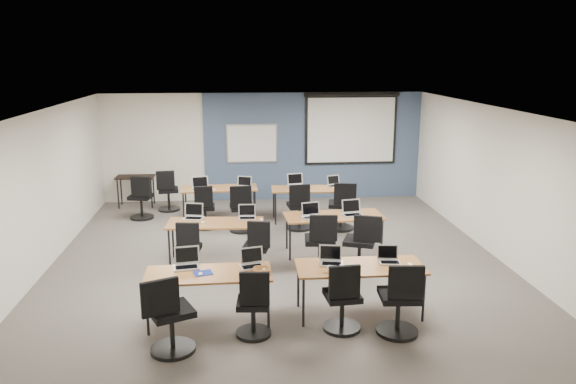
{
  "coord_description": "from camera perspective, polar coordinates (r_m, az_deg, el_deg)",
  "views": [
    {
      "loc": [
        -0.7,
        -9.49,
        3.61
      ],
      "look_at": [
        0.23,
        0.4,
        1.17
      ],
      "focal_mm": 35.0,
      "sensor_mm": 36.0,
      "label": 1
    }
  ],
  "objects": [
    {
      "name": "laptop_11",
      "position": [
        12.68,
        4.69,
        0.87
      ],
      "size": [
        0.3,
        0.26,
        0.23
      ],
      "rotation": [
        0.0,
        0.0,
        0.34
      ],
      "color": "silver",
      "rests_on": "training_table_back_right"
    },
    {
      "name": "mouse_4",
      "position": [
        9.98,
        -8.66,
        -3.07
      ],
      "size": [
        0.09,
        0.12,
        0.04
      ],
      "primitive_type": "ellipsoid",
      "rotation": [
        0.0,
        0.0,
        -0.33
      ],
      "color": "white",
      "rests_on": "training_table_mid_left"
    },
    {
      "name": "training_table_mid_right",
      "position": [
        10.39,
        4.66,
        -2.61
      ],
      "size": [
        1.8,
        0.75,
        0.73
      ],
      "rotation": [
        0.0,
        0.0,
        0.05
      ],
      "color": "#A26637",
      "rests_on": "floor"
    },
    {
      "name": "task_chair_9",
      "position": [
        11.71,
        -4.72,
        -2.06
      ],
      "size": [
        0.54,
        0.54,
        1.02
      ],
      "rotation": [
        0.0,
        0.0,
        0.09
      ],
      "color": "black",
      "rests_on": "floor"
    },
    {
      "name": "wall_back",
      "position": [
        14.19,
        -2.47,
        4.61
      ],
      "size": [
        8.0,
        0.04,
        2.7
      ],
      "primitive_type": "cube",
      "color": "beige",
      "rests_on": "ground"
    },
    {
      "name": "wall_right",
      "position": [
        10.83,
        20.5,
        0.85
      ],
      "size": [
        0.04,
        9.0,
        2.7
      ],
      "primitive_type": "cube",
      "color": "beige",
      "rests_on": "ground"
    },
    {
      "name": "training_table_back_left",
      "position": [
        12.58,
        -6.98,
        0.22
      ],
      "size": [
        1.68,
        0.7,
        0.73
      ],
      "rotation": [
        0.0,
        0.0,
        0.03
      ],
      "color": "#986B42",
      "rests_on": "floor"
    },
    {
      "name": "laptop_5",
      "position": [
        10.18,
        -4.17,
        -2.33
      ],
      "size": [
        0.31,
        0.27,
        0.24
      ],
      "rotation": [
        0.0,
        0.0,
        -0.03
      ],
      "color": "#B6B6BD",
      "rests_on": "training_table_mid_left"
    },
    {
      "name": "task_chair_8",
      "position": [
        12.01,
        -8.46,
        -1.9
      ],
      "size": [
        0.47,
        0.47,
        0.96
      ],
      "rotation": [
        0.0,
        0.0,
        0.03
      ],
      "color": "black",
      "rests_on": "floor"
    },
    {
      "name": "mouse_1",
      "position": [
        7.8,
        -2.46,
        -7.79
      ],
      "size": [
        0.09,
        0.11,
        0.03
      ],
      "primitive_type": "ellipsoid",
      "rotation": [
        0.0,
        0.0,
        -0.32
      ],
      "color": "white",
      "rests_on": "training_table_front_left"
    },
    {
      "name": "wall_left",
      "position": [
        10.3,
        -23.9,
        -0.1
      ],
      "size": [
        0.04,
        9.0,
        2.7
      ],
      "primitive_type": "cube",
      "color": "beige",
      "rests_on": "ground"
    },
    {
      "name": "floor",
      "position": [
        10.18,
        -1.07,
        -6.99
      ],
      "size": [
        8.0,
        9.0,
        0.02
      ],
      "primitive_type": "cube",
      "color": "#6B6354",
      "rests_on": "ground"
    },
    {
      "name": "task_chair_7",
      "position": [
        9.59,
        7.45,
        -5.67
      ],
      "size": [
        0.6,
        0.57,
        1.05
      ],
      "rotation": [
        0.0,
        0.0,
        -0.36
      ],
      "color": "black",
      "rests_on": "floor"
    },
    {
      "name": "projector_screen",
      "position": [
        14.3,
        6.42,
        6.77
      ],
      "size": [
        2.4,
        0.1,
        1.82
      ],
      "color": "black",
      "rests_on": "wall_back"
    },
    {
      "name": "snack_plate",
      "position": [
        7.75,
        4.88,
        -8.03
      ],
      "size": [
        0.22,
        0.22,
        0.01
      ],
      "primitive_type": "cylinder",
      "rotation": [
        0.0,
        0.0,
        0.21
      ],
      "color": "white",
      "rests_on": "training_table_front_right"
    },
    {
      "name": "laptop_4",
      "position": [
        10.3,
        -9.56,
        -2.29
      ],
      "size": [
        0.34,
        0.29,
        0.26
      ],
      "rotation": [
        0.0,
        0.0,
        -0.21
      ],
      "color": "silver",
      "rests_on": "training_table_mid_left"
    },
    {
      "name": "laptop_9",
      "position": [
        12.51,
        -4.43,
        0.72
      ],
      "size": [
        0.32,
        0.27,
        0.25
      ],
      "rotation": [
        0.0,
        0.0,
        -0.3
      ],
      "color": "#B2B2B2",
      "rests_on": "training_table_back_left"
    },
    {
      "name": "mouse_6",
      "position": [
        10.13,
        3.74,
        -2.69
      ],
      "size": [
        0.07,
        0.11,
        0.04
      ],
      "primitive_type": "ellipsoid",
      "rotation": [
        0.0,
        0.0,
        -0.05
      ],
      "color": "white",
      "rests_on": "training_table_mid_right"
    },
    {
      "name": "task_chair_5",
      "position": [
        9.5,
        -3.18,
        -6.05
      ],
      "size": [
        0.47,
        0.47,
        0.95
      ],
      "rotation": [
        0.0,
        0.0,
        -0.22
      ],
      "color": "black",
      "rests_on": "floor"
    },
    {
      "name": "mouse_10",
      "position": [
        12.45,
        1.62,
        0.46
      ],
      "size": [
        0.08,
        0.11,
        0.03
      ],
      "primitive_type": "ellipsoid",
      "rotation": [
        0.0,
        0.0,
        -0.23
      ],
      "color": "white",
      "rests_on": "training_table_back_right"
    },
    {
      "name": "task_chair_10",
      "position": [
        11.82,
        1.16,
        -1.88
      ],
      "size": [
        0.53,
        0.53,
        1.01
      ],
      "rotation": [
        0.0,
        0.0,
        0.1
      ],
      "color": "black",
      "rests_on": "floor"
    },
    {
      "name": "training_table_mid_left",
      "position": [
        10.01,
        -7.39,
        -3.34
      ],
      "size": [
        1.69,
        0.7,
        0.73
      ],
      "rotation": [
        0.0,
        0.0,
        -0.07
      ],
      "color": "brown",
      "rests_on": "floor"
    },
    {
      "name": "task_chair_4",
      "position": [
        9.57,
        -10.11,
        -6.1
      ],
      "size": [
        0.47,
        0.47,
        0.95
      ],
      "rotation": [
        0.0,
        0.0,
        -0.13
      ],
      "color": "black",
      "rests_on": "floor"
    },
    {
      "name": "whiteboard",
      "position": [
        14.09,
        -3.69,
        4.94
      ],
      "size": [
        1.28,
        0.03,
        0.98
      ],
      "color": "#A8A9AC",
      "rests_on": "wall_back"
    },
    {
      "name": "laptop_3",
      "position": [
        8.18,
        10.2,
        -6.63
      ],
      "size": [
        0.3,
        0.26,
        0.23
      ],
      "rotation": [
        0.0,
        0.0,
        -0.13
      ],
      "color": "silver",
      "rests_on": "training_table_front_right"
    },
    {
      "name": "coffee_cup",
      "position": [
        7.71,
        4.25,
        -7.83
      ],
      "size": [
        0.07,
        0.07,
        0.07
      ],
      "primitive_type": "imported",
      "rotation": [
        0.0,
        0.0,
        -0.03
      ],
      "color": "silver",
      "rests_on": "snack_plate"
    },
    {
      "name": "training_table_back_right",
      "position": [
        12.44,
        2.15,
        0.15
      ],
      "size": [
        1.66,
        0.69,
        0.73
      ],
      "rotation": [
        0.0,
        0.0,
        -0.05
      ],
      "color": "olive",
      "rests_on": "floor"
    },
    {
      "name": "mouse_0",
      "position": [
        7.71,
        -8.89,
        -8.22
      ],
      "size": [
        0.06,
        0.1,
        0.03
      ],
      "primitive_type": "ellipsoid",
      "rotation": [
        0.0,
        0.0,
        0.02
      ],
      "color": "white",
      "rests_on": "training_table_front_left"
    },
    {
      "name": "snack_bowl",
      "position": [
        7.7,
        -2.66,
        -7.93
      ],
      "size": [
        0.27,
        0.27,
        0.07
      ],
      "primitive_type": "imported",
      "rotation": [
        0.0,
        0.0,
        0.01
      ],
      "color": "#975C2A",
      "rests_on": "training_table_front_left"
    },
    {
      "name": "mouse_11",
      "position": [
        12.62,
        5.7,
        0.57
      ],
      "size": [
        0.08,
        0.1,
        0.03
      ],
      "primitive_type": "ellipsoid",
      "rotation": [
        0.0,
        0.0,
        -0.27
      ],
      "color": "white",
      "rests_on": "training_table_back_right"
    },
    {
      "name": "task_chair_6",
      "position": [
        9.58,
        3.32,
        -5.6
      ],
      "size": [
        0.57,
        0.57,
        1.05
      ],
      "rotation": [
        0.0,
        0.0,
        -0.1
      ],
      "color": "black",
      "rests_on": "floor"
    },
    {
      "name": "task_chair_2",
      "position": [
        7.61,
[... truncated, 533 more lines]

